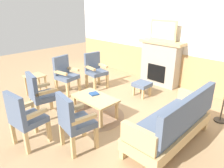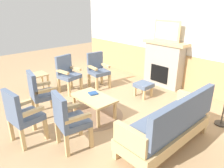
% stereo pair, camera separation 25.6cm
% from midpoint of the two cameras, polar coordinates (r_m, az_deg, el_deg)
% --- Properties ---
extents(ground_plane, '(14.00, 14.00, 0.00)m').
position_cam_midpoint_polar(ground_plane, '(4.78, -4.51, -7.27)').
color(ground_plane, tan).
extents(wall_back, '(7.20, 0.14, 2.70)m').
position_cam_midpoint_polar(wall_back, '(6.28, 13.55, 11.89)').
color(wall_back, white).
rests_on(wall_back, ground_plane).
extents(fireplace, '(1.30, 0.44, 1.28)m').
position_cam_midpoint_polar(fireplace, '(6.21, 11.82, 5.70)').
color(fireplace, '#A39989').
rests_on(fireplace, ground_plane).
extents(framed_picture, '(0.80, 0.04, 0.56)m').
position_cam_midpoint_polar(framed_picture, '(6.04, 12.48, 14.00)').
color(framed_picture, tan).
rests_on(framed_picture, fireplace).
extents(couch, '(0.70, 1.80, 0.98)m').
position_cam_midpoint_polar(couch, '(3.66, 14.08, -10.41)').
color(couch, tan).
rests_on(couch, ground_plane).
extents(coffee_table, '(0.96, 0.56, 0.44)m').
position_cam_midpoint_polar(coffee_table, '(4.42, -6.35, -4.26)').
color(coffee_table, tan).
rests_on(coffee_table, ground_plane).
extents(round_rug, '(1.24, 1.24, 0.01)m').
position_cam_midpoint_polar(round_rug, '(4.59, -6.15, -8.56)').
color(round_rug, '#896B51').
rests_on(round_rug, ground_plane).
extents(book_on_table, '(0.22, 0.22, 0.03)m').
position_cam_midpoint_polar(book_on_table, '(4.52, -6.53, -2.66)').
color(book_on_table, navy).
rests_on(book_on_table, coffee_table).
extents(footstool, '(0.40, 0.40, 0.36)m').
position_cam_midpoint_polar(footstool, '(5.44, 6.81, -0.35)').
color(footstool, tan).
rests_on(footstool, ground_plane).
extents(armchair_near_fireplace, '(0.54, 0.54, 0.98)m').
position_cam_midpoint_polar(armchair_near_fireplace, '(5.91, -5.86, 4.10)').
color(armchair_near_fireplace, tan).
rests_on(armchair_near_fireplace, ground_plane).
extents(armchair_by_window_left, '(0.55, 0.55, 0.98)m').
position_cam_midpoint_polar(armchair_by_window_left, '(5.68, -13.89, 2.84)').
color(armchair_by_window_left, tan).
rests_on(armchair_by_window_left, ground_plane).
extents(armchair_front_left, '(0.53, 0.53, 0.98)m').
position_cam_midpoint_polar(armchair_front_left, '(3.80, -24.47, -8.09)').
color(armchair_front_left, tan).
rests_on(armchair_front_left, ground_plane).
extents(armchair_front_center, '(0.55, 0.55, 0.98)m').
position_cam_midpoint_polar(armchair_front_center, '(3.47, -12.50, -9.44)').
color(armchair_front_center, tan).
rests_on(armchair_front_center, ground_plane).
extents(armchair_corner_left, '(0.55, 0.55, 0.98)m').
position_cam_midpoint_polar(armchair_corner_left, '(4.59, -20.52, -2.44)').
color(armchair_corner_left, tan).
rests_on(armchair_corner_left, ground_plane).
extents(side_table, '(0.44, 0.44, 0.55)m').
position_cam_midpoint_polar(side_table, '(5.76, -21.31, 1.11)').
color(side_table, tan).
rests_on(side_table, ground_plane).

